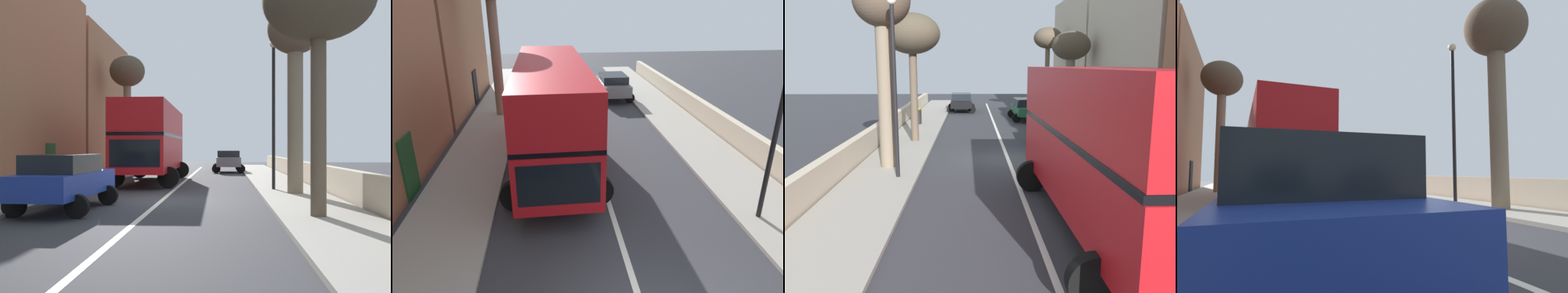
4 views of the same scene
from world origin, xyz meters
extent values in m
plane|color=#333338|center=(0.00, 0.00, 0.00)|extent=(84.00, 84.00, 0.00)
cube|color=silver|center=(0.00, 0.00, 0.00)|extent=(0.16, 54.00, 0.01)
cube|color=#9E998E|center=(-4.90, 0.00, 0.06)|extent=(2.60, 60.00, 0.12)
cube|color=#9E998E|center=(4.90, 0.00, 0.06)|extent=(2.60, 60.00, 0.12)
cube|color=beige|center=(-8.50, -18.00, 4.81)|extent=(4.00, 11.52, 9.63)
cube|color=maroon|center=(-6.47, -18.00, 1.05)|extent=(0.08, 1.10, 2.10)
cube|color=beige|center=(-8.50, -6.00, 4.52)|extent=(4.00, 11.52, 9.03)
cube|color=black|center=(-6.47, -6.00, 1.05)|extent=(0.08, 1.10, 2.10)
cube|color=beige|center=(6.45, 0.00, 0.57)|extent=(0.36, 54.00, 1.13)
cube|color=#B21218|center=(-1.70, 8.15, 1.55)|extent=(2.65, 10.16, 1.70)
cube|color=black|center=(-1.70, 8.15, 2.48)|extent=(2.67, 10.06, 0.16)
cube|color=#B21218|center=(-1.70, 8.15, 3.31)|extent=(2.65, 10.16, 1.50)
cube|color=black|center=(-1.62, 3.11, 1.64)|extent=(2.20, 0.09, 1.19)
cylinder|color=black|center=(-0.37, 4.73, 0.50)|extent=(1.00, 0.31, 1.00)
cylinder|color=black|center=(-2.93, 4.69, 0.50)|extent=(1.00, 0.31, 1.00)
cylinder|color=black|center=(-0.47, 11.61, 0.50)|extent=(1.00, 0.31, 1.00)
cube|color=black|center=(2.50, -19.09, 0.76)|extent=(1.89, 4.24, 0.57)
cube|color=black|center=(2.50, -19.30, 1.34)|extent=(1.70, 2.34, 0.58)
cylinder|color=black|center=(1.55, -17.81, 0.32)|extent=(0.64, 0.23, 0.64)
cylinder|color=black|center=(3.40, -17.77, 0.32)|extent=(0.64, 0.23, 0.64)
cylinder|color=black|center=(1.60, -20.41, 0.32)|extent=(0.64, 0.23, 0.64)
cylinder|color=black|center=(3.45, -20.37, 0.32)|extent=(0.64, 0.23, 0.64)
cube|color=#1E389E|center=(-2.50, -2.70, 0.82)|extent=(1.83, 4.61, 0.67)
cube|color=black|center=(-2.51, -2.93, 1.41)|extent=(1.64, 2.55, 0.53)
cylinder|color=black|center=(-3.33, -1.26, 0.32)|extent=(0.65, 0.24, 0.64)
cylinder|color=black|center=(-1.59, -1.31, 0.32)|extent=(0.65, 0.24, 0.64)
cylinder|color=black|center=(-3.41, -4.09, 0.32)|extent=(0.65, 0.24, 0.64)
cylinder|color=black|center=(-1.67, -4.14, 0.32)|extent=(0.65, 0.24, 0.64)
cube|color=#1E6038|center=(-2.50, -13.33, 0.76)|extent=(1.92, 4.42, 0.56)
cube|color=black|center=(-2.49, -13.55, 1.32)|extent=(1.71, 2.46, 0.57)
cylinder|color=black|center=(-3.45, -12.02, 0.32)|extent=(0.65, 0.25, 0.64)
cylinder|color=black|center=(-1.66, -11.95, 0.32)|extent=(0.65, 0.25, 0.64)
cylinder|color=black|center=(-3.34, -14.72, 0.32)|extent=(0.65, 0.25, 0.64)
cylinder|color=black|center=(-1.55, -14.65, 0.32)|extent=(0.65, 0.25, 0.64)
cylinder|color=#7A6B56|center=(4.96, 1.70, 3.09)|extent=(0.60, 0.60, 5.95)
ellipsoid|color=brown|center=(4.96, 1.70, 6.50)|extent=(2.15, 2.15, 1.97)
cylinder|color=brown|center=(-4.93, -18.39, 2.99)|extent=(0.40, 0.40, 5.75)
ellipsoid|color=brown|center=(-4.93, -18.39, 6.35)|extent=(2.42, 2.42, 1.78)
cylinder|color=brown|center=(4.64, -4.06, 2.62)|extent=(0.40, 0.40, 4.99)
ellipsoid|color=#4C4233|center=(4.64, -4.06, 5.69)|extent=(2.88, 2.88, 2.07)
cylinder|color=#7A6B56|center=(-4.94, -9.90, 2.49)|extent=(0.59, 0.59, 4.73)
ellipsoid|color=#4C4233|center=(-4.94, -9.90, 5.36)|extent=(2.52, 2.52, 1.89)
cylinder|color=black|center=(4.30, 3.30, 3.12)|extent=(0.14, 0.14, 6.00)
sphere|color=silver|center=(4.30, 3.30, 6.27)|extent=(0.32, 0.32, 0.32)
cylinder|color=black|center=(5.30, -10.53, 0.62)|extent=(0.52, 0.52, 1.00)
cylinder|color=olive|center=(5.30, -10.53, 1.17)|extent=(0.55, 0.55, 0.10)
camera|label=1|loc=(2.23, -15.63, 1.88)|focal=40.74mm
camera|label=2|loc=(-1.78, -5.11, 6.05)|focal=32.51mm
camera|label=3|loc=(1.63, 18.11, 4.14)|focal=38.49mm
camera|label=4|loc=(-3.18, -6.43, 1.37)|focal=28.44mm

